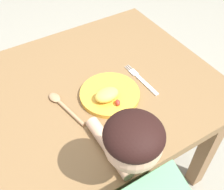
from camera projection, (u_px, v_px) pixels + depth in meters
name	position (u px, v px, depth m)	size (l,w,h in m)	color
ground_plane	(99.00, 167.00, 1.65)	(8.00, 8.00, 0.00)	gray
dining_table	(94.00, 102.00, 1.22)	(1.04, 0.88, 0.70)	brown
plate	(109.00, 94.00, 1.09)	(0.24, 0.24, 0.06)	gold
fork	(142.00, 80.00, 1.16)	(0.03, 0.22, 0.01)	silver
spoon	(62.00, 105.00, 1.06)	(0.07, 0.22, 0.02)	tan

